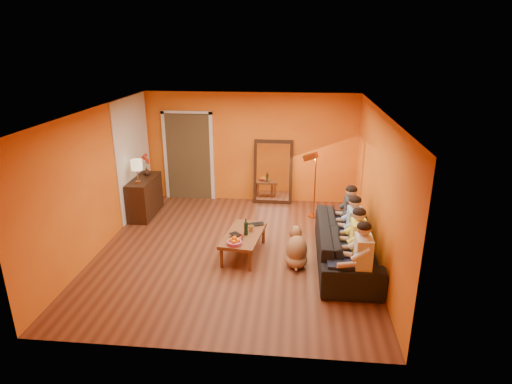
# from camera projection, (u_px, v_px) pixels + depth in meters

# --- Properties ---
(room_shell) EXTENTS (5.00, 5.50, 2.60)m
(room_shell) POSITION_uv_depth(u_px,v_px,m) (237.00, 178.00, 7.90)
(room_shell) COLOR brown
(room_shell) RESTS_ON ground
(white_accent) EXTENTS (0.02, 1.90, 2.58)m
(white_accent) POSITION_uv_depth(u_px,v_px,m) (134.00, 156.00, 9.42)
(white_accent) COLOR white
(white_accent) RESTS_ON wall_left
(doorway_recess) EXTENTS (1.06, 0.30, 2.10)m
(doorway_recess) POSITION_uv_depth(u_px,v_px,m) (190.00, 156.00, 10.43)
(doorway_recess) COLOR #3F2D19
(doorway_recess) RESTS_ON floor
(door_jamb_left) EXTENTS (0.08, 0.06, 2.20)m
(door_jamb_left) POSITION_uv_depth(u_px,v_px,m) (166.00, 156.00, 10.37)
(door_jamb_left) COLOR white
(door_jamb_left) RESTS_ON wall_back
(door_jamb_right) EXTENTS (0.08, 0.06, 2.20)m
(door_jamb_right) POSITION_uv_depth(u_px,v_px,m) (212.00, 158.00, 10.26)
(door_jamb_right) COLOR white
(door_jamb_right) RESTS_ON wall_back
(door_header) EXTENTS (1.22, 0.06, 0.08)m
(door_header) POSITION_uv_depth(u_px,v_px,m) (186.00, 112.00, 9.95)
(door_header) COLOR white
(door_header) RESTS_ON wall_back
(mirror_frame) EXTENTS (0.92, 0.27, 1.51)m
(mirror_frame) POSITION_uv_depth(u_px,v_px,m) (273.00, 172.00, 10.15)
(mirror_frame) COLOR #321710
(mirror_frame) RESTS_ON floor
(mirror_glass) EXTENTS (0.78, 0.21, 1.35)m
(mirror_glass) POSITION_uv_depth(u_px,v_px,m) (273.00, 172.00, 10.11)
(mirror_glass) COLOR white
(mirror_glass) RESTS_ON mirror_frame
(sideboard) EXTENTS (0.44, 1.18, 0.85)m
(sideboard) POSITION_uv_depth(u_px,v_px,m) (145.00, 197.00, 9.50)
(sideboard) COLOR #321710
(sideboard) RESTS_ON floor
(table_lamp) EXTENTS (0.24, 0.24, 0.51)m
(table_lamp) POSITION_uv_depth(u_px,v_px,m) (137.00, 171.00, 8.99)
(table_lamp) COLOR beige
(table_lamp) RESTS_ON sideboard
(sofa) EXTENTS (2.48, 0.97, 0.73)m
(sofa) POSITION_uv_depth(u_px,v_px,m) (346.00, 244.00, 7.44)
(sofa) COLOR black
(sofa) RESTS_ON floor
(coffee_table) EXTENTS (0.78, 1.29, 0.42)m
(coffee_table) POSITION_uv_depth(u_px,v_px,m) (244.00, 244.00, 7.78)
(coffee_table) COLOR brown
(coffee_table) RESTS_ON floor
(floor_lamp) EXTENTS (0.36, 0.33, 1.44)m
(floor_lamp) POSITION_uv_depth(u_px,v_px,m) (315.00, 186.00, 9.28)
(floor_lamp) COLOR #C6783A
(floor_lamp) RESTS_ON floor
(dog) EXTENTS (0.54, 0.68, 0.71)m
(dog) POSITION_uv_depth(u_px,v_px,m) (297.00, 246.00, 7.38)
(dog) COLOR #AC7D4D
(dog) RESTS_ON floor
(person_far_left) EXTENTS (0.70, 0.44, 1.22)m
(person_far_left) POSITION_uv_depth(u_px,v_px,m) (363.00, 259.00, 6.41)
(person_far_left) COLOR beige
(person_far_left) RESTS_ON sofa
(person_mid_left) EXTENTS (0.70, 0.44, 1.22)m
(person_mid_left) POSITION_uv_depth(u_px,v_px,m) (358.00, 243.00, 6.93)
(person_mid_left) COLOR #F6F352
(person_mid_left) RESTS_ON sofa
(person_mid_right) EXTENTS (0.70, 0.44, 1.22)m
(person_mid_right) POSITION_uv_depth(u_px,v_px,m) (354.00, 229.00, 7.44)
(person_mid_right) COLOR #94B8E5
(person_mid_right) RESTS_ON sofa
(person_far_right) EXTENTS (0.70, 0.44, 1.22)m
(person_far_right) POSITION_uv_depth(u_px,v_px,m) (350.00, 217.00, 7.96)
(person_far_right) COLOR #303135
(person_far_right) RESTS_ON sofa
(fruit_bowl) EXTENTS (0.26, 0.26, 0.16)m
(fruit_bowl) POSITION_uv_depth(u_px,v_px,m) (234.00, 240.00, 7.27)
(fruit_bowl) COLOR #C1446A
(fruit_bowl) RESTS_ON coffee_table
(wine_bottle) EXTENTS (0.07, 0.07, 0.31)m
(wine_bottle) POSITION_uv_depth(u_px,v_px,m) (246.00, 227.00, 7.61)
(wine_bottle) COLOR black
(wine_bottle) RESTS_ON coffee_table
(tumbler) EXTENTS (0.12, 0.12, 0.10)m
(tumbler) POSITION_uv_depth(u_px,v_px,m) (251.00, 228.00, 7.80)
(tumbler) COLOR #B27F3F
(tumbler) RESTS_ON coffee_table
(laptop) EXTENTS (0.41, 0.33, 0.03)m
(laptop) POSITION_uv_depth(u_px,v_px,m) (255.00, 225.00, 8.02)
(laptop) COLOR black
(laptop) RESTS_ON coffee_table
(book_lower) EXTENTS (0.21, 0.27, 0.02)m
(book_lower) POSITION_uv_depth(u_px,v_px,m) (232.00, 237.00, 7.54)
(book_lower) COLOR #321710
(book_lower) RESTS_ON coffee_table
(book_mid) EXTENTS (0.20, 0.25, 0.02)m
(book_mid) POSITION_uv_depth(u_px,v_px,m) (233.00, 236.00, 7.54)
(book_mid) COLOR #AF2914
(book_mid) RESTS_ON book_lower
(book_upper) EXTENTS (0.24, 0.25, 0.02)m
(book_upper) POSITION_uv_depth(u_px,v_px,m) (232.00, 236.00, 7.52)
(book_upper) COLOR black
(book_upper) RESTS_ON book_mid
(vase) EXTENTS (0.17, 0.17, 0.17)m
(vase) POSITION_uv_depth(u_px,v_px,m) (147.00, 171.00, 9.57)
(vase) COLOR #321710
(vase) RESTS_ON sideboard
(flowers) EXTENTS (0.17, 0.17, 0.51)m
(flowers) POSITION_uv_depth(u_px,v_px,m) (146.00, 159.00, 9.47)
(flowers) COLOR #AF2914
(flowers) RESTS_ON vase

